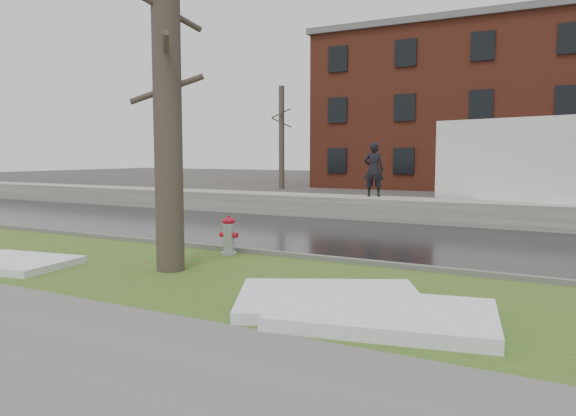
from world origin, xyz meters
The scene contains 17 objects.
ground centered at (0.00, 0.00, 0.00)m, with size 120.00×120.00×0.00m, color #47423D.
verge centered at (0.00, -1.25, 0.02)m, with size 60.00×4.50×0.04m, color #30531B.
sidewalk centered at (0.00, -5.00, 0.03)m, with size 60.00×3.00×0.05m, color slate.
road centered at (0.00, 4.50, 0.01)m, with size 60.00×7.00×0.03m, color black.
parking_lot centered at (0.00, 13.00, 0.01)m, with size 60.00×9.00×0.03m, color slate.
curb centered at (0.00, 1.00, 0.07)m, with size 60.00×0.15×0.14m, color slate.
snowbank centered at (0.00, 8.70, 0.38)m, with size 60.00×1.60×0.75m, color #AFAAA0.
brick_building centered at (2.00, 30.00, 5.00)m, with size 26.00×12.00×10.00m, color brown.
bg_tree_left centered at (-12.00, 22.00, 3.33)m, with size 1.40×1.62×6.50m.
bg_tree_center centered at (-6.00, 26.00, 3.33)m, with size 1.40×1.62×6.50m.
fire_hydrant centered at (-1.07, 0.61, 0.49)m, with size 0.42×0.36×0.85m.
tree centered at (-1.09, -1.25, 3.30)m, with size 1.15×1.35×6.48m.
box_truck centered at (4.76, 10.06, 1.76)m, with size 9.99×4.65×3.32m.
worker centered at (-0.95, 9.04, 1.68)m, with size 0.68×0.45×1.86m, color black.
snow_patch_near centered at (2.53, -2.03, 0.12)m, with size 2.60×2.00×0.16m, color white.
snow_patch_far centered at (-4.00, -2.45, 0.11)m, with size 2.20×1.60×0.14m, color white.
snow_patch_side centered at (3.47, -2.40, 0.13)m, with size 2.80×1.80×0.18m, color white.
Camera 1 is at (5.83, -9.18, 2.19)m, focal length 35.00 mm.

